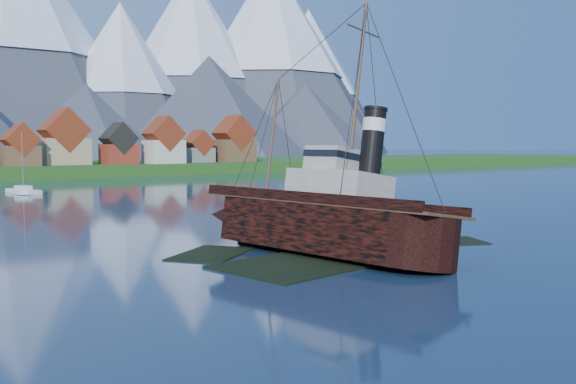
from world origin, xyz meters
TOP-DOWN VIEW (x-y plane):
  - ground at (0.00, 0.00)m, footprint 1400.00×1400.00m
  - shoal at (1.78, 2.15)m, footprint 31.71×21.24m
  - tugboat_wreck at (-1.27, 2.18)m, footprint 6.67×28.76m
  - sailboat_d at (54.60, 61.13)m, footprint 5.47×8.55m
  - sailboat_e at (-3.74, 86.33)m, footprint 4.20×10.80m

SIDE VIEW (x-z plane):
  - shoal at x=1.78m, z-range -0.92..0.22m
  - ground at x=0.00m, z-range 0.00..0.00m
  - sailboat_d at x=54.60m, z-range -5.50..6.03m
  - sailboat_e at x=-3.74m, z-range -5.84..6.37m
  - tugboat_wreck at x=-1.27m, z-range -8.52..14.26m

